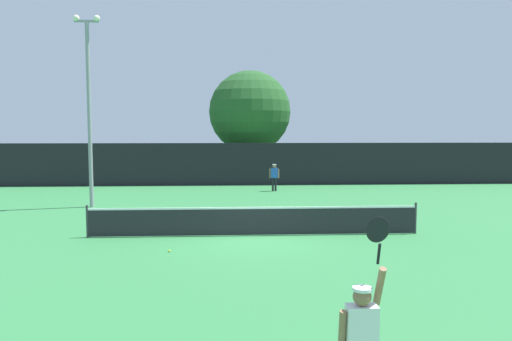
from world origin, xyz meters
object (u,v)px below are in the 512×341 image
(player_receiving, at_px, (274,175))
(large_tree, at_px, (250,112))
(parked_car_mid, at_px, (328,166))
(parked_car_near, at_px, (134,164))
(parked_car_far, at_px, (363,165))
(player_serving, at_px, (362,331))
(tennis_ball, at_px, (169,251))
(light_pole, at_px, (89,100))

(player_receiving, bearing_deg, large_tree, -79.94)
(parked_car_mid, bearing_deg, large_tree, -161.24)
(large_tree, height_order, parked_car_mid, large_tree)
(large_tree, xyz_separation_m, parked_car_near, (-9.06, 5.23, -3.99))
(player_receiving, height_order, large_tree, large_tree)
(player_receiving, xyz_separation_m, parked_car_far, (7.68, 9.16, -0.16))
(large_tree, relative_size, parked_car_near, 1.76)
(parked_car_near, bearing_deg, large_tree, -34.74)
(player_serving, xyz_separation_m, parked_car_far, (8.64, 31.40, -0.31))
(player_receiving, height_order, tennis_ball, player_receiving)
(player_receiving, relative_size, parked_car_far, 0.35)
(player_serving, distance_m, parked_car_near, 35.09)
(player_receiving, relative_size, large_tree, 0.20)
(parked_car_near, bearing_deg, parked_car_far, -12.53)
(tennis_ball, height_order, parked_car_mid, parked_car_mid)
(player_receiving, distance_m, tennis_ball, 14.57)
(tennis_ball, relative_size, light_pole, 0.01)
(player_receiving, bearing_deg, parked_car_near, -48.74)
(player_serving, distance_m, tennis_ball, 9.07)
(light_pole, height_order, parked_car_mid, light_pole)
(parked_car_mid, bearing_deg, tennis_ball, -111.34)
(large_tree, distance_m, parked_car_far, 10.07)
(parked_car_far, bearing_deg, player_receiving, -121.43)
(large_tree, relative_size, parked_car_mid, 1.80)
(player_receiving, height_order, parked_car_far, parked_car_far)
(light_pole, relative_size, parked_car_mid, 2.04)
(light_pole, distance_m, parked_car_mid, 19.73)
(player_receiving, xyz_separation_m, parked_car_mid, (4.80, 8.27, -0.16))
(parked_car_mid, bearing_deg, player_receiving, -119.07)
(player_serving, xyz_separation_m, parked_car_near, (-9.24, 33.85, -0.31))
(tennis_ball, xyz_separation_m, parked_car_far, (12.01, 23.04, 0.74))
(player_serving, relative_size, large_tree, 0.33)
(tennis_ball, height_order, light_pole, light_pole)
(parked_car_far, bearing_deg, parked_car_near, -179.25)
(parked_car_far, bearing_deg, light_pole, -130.28)
(tennis_ball, distance_m, parked_car_near, 26.17)
(parked_car_far, bearing_deg, player_serving, -96.83)
(parked_car_near, height_order, parked_car_far, same)
(light_pole, bearing_deg, tennis_ball, -61.89)
(player_receiving, height_order, light_pole, light_pole)
(player_receiving, relative_size, light_pole, 0.18)
(tennis_ball, distance_m, light_pole, 10.84)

